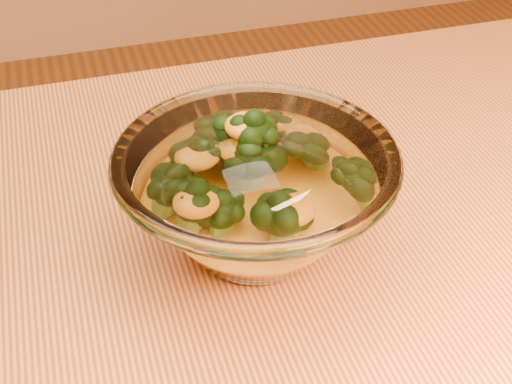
# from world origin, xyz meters

# --- Properties ---
(table) EXTENTS (1.20, 0.80, 0.75)m
(table) POSITION_xyz_m (0.00, 0.00, 0.65)
(table) COLOR #D07F3E
(table) RESTS_ON ground
(glass_bowl) EXTENTS (0.22, 0.22, 0.10)m
(glass_bowl) POSITION_xyz_m (-0.10, 0.07, 0.80)
(glass_bowl) COLOR white
(glass_bowl) RESTS_ON table
(cheese_sauce) EXTENTS (0.13, 0.13, 0.04)m
(cheese_sauce) POSITION_xyz_m (-0.10, 0.07, 0.78)
(cheese_sauce) COLOR orange
(cheese_sauce) RESTS_ON glass_bowl
(broccoli_heap) EXTENTS (0.16, 0.15, 0.08)m
(broccoli_heap) POSITION_xyz_m (-0.10, 0.09, 0.82)
(broccoli_heap) COLOR black
(broccoli_heap) RESTS_ON cheese_sauce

